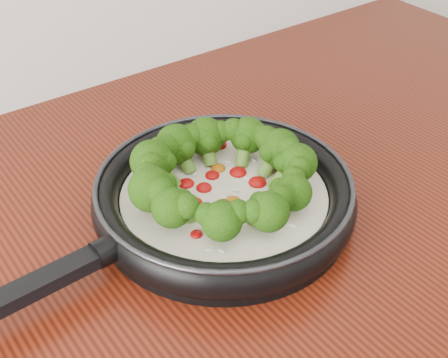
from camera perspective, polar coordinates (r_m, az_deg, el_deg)
skillet at (r=0.67m, az=-0.28°, el=-1.16°), size 0.46×0.31×0.09m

